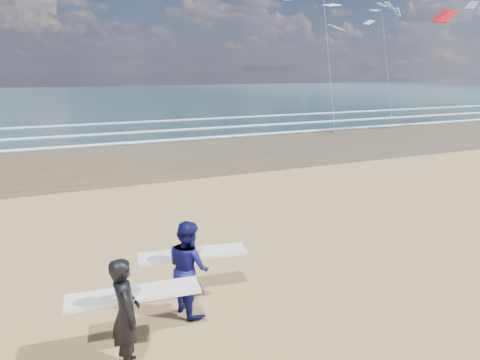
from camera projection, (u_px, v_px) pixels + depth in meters
name	position (u px, v px, depth m)	size (l,w,h in m)	color
wet_sand_strip	(374.00, 138.00, 30.18)	(220.00, 12.00, 0.01)	#4B3E28
ocean	(173.00, 96.00, 78.04)	(220.00, 100.00, 0.02)	#1A3439
foam_breakers	(299.00, 122.00, 39.12)	(220.00, 11.70, 0.05)	white
surfer_near	(127.00, 312.00, 6.85)	(2.24, 1.08, 1.92)	black
surfer_far	(189.00, 266.00, 8.44)	(2.25, 1.30, 1.92)	#0E0F51
kite_1	(327.00, 44.00, 33.79)	(5.96, 4.76, 11.93)	slate
kite_5	(386.00, 53.00, 44.48)	(4.66, 4.61, 12.25)	slate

